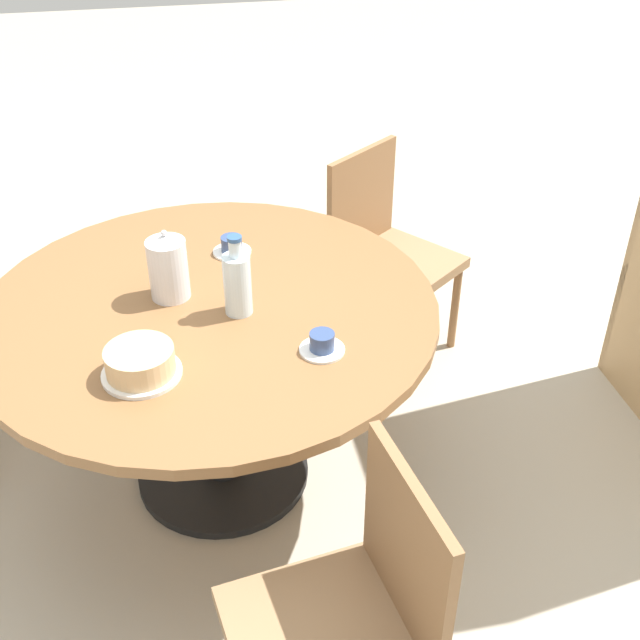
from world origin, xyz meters
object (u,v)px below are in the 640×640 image
object	(u,v)px
cake_main	(140,363)
chair_b	(386,251)
water_bottle	(237,282)
coffee_pot	(168,267)
cup_b	(322,344)
chair_a	(348,619)
cup_a	(232,247)

from	to	relation	value
cake_main	chair_b	bearing A→B (deg)	135.51
chair_b	cake_main	xyz separation A→B (m)	(0.97, -0.96, 0.30)
water_bottle	cake_main	size ratio (longest dim) A/B	1.18
chair_b	coffee_pot	xyz separation A→B (m)	(0.59, -0.86, 0.37)
chair_b	coffee_pot	distance (m)	1.11
water_bottle	chair_b	bearing A→B (deg)	137.22
chair_b	coffee_pot	bearing A→B (deg)	176.66
water_bottle	cake_main	distance (m)	0.39
chair_b	cake_main	world-z (taller)	chair_b
cake_main	cup_b	size ratio (longest dim) A/B	1.68
coffee_pot	chair_a	bearing A→B (deg)	17.33
coffee_pot	water_bottle	bearing A→B (deg)	56.87
coffee_pot	cup_a	distance (m)	0.33
chair_a	water_bottle	bearing A→B (deg)	178.92
coffee_pot	cup_a	size ratio (longest dim) A/B	1.78
cup_b	water_bottle	bearing A→B (deg)	-139.82
chair_a	coffee_pot	xyz separation A→B (m)	(-1.05, -0.33, 0.37)
water_bottle	cake_main	bearing A→B (deg)	-48.81
cup_a	chair_b	bearing A→B (deg)	118.90
chair_b	water_bottle	size ratio (longest dim) A/B	3.34
cup_a	cup_b	bearing A→B (deg)	17.37
coffee_pot	cup_b	distance (m)	0.55
water_bottle	cup_b	xyz separation A→B (m)	(0.24, 0.21, -0.08)
water_bottle	cup_a	size ratio (longest dim) A/B	1.99
chair_a	chair_b	size ratio (longest dim) A/B	1.00
water_bottle	cake_main	xyz separation A→B (m)	(0.26, -0.29, -0.06)
water_bottle	cake_main	world-z (taller)	water_bottle
coffee_pot	cup_b	world-z (taller)	coffee_pot
chair_a	coffee_pot	distance (m)	1.16
coffee_pot	cup_b	xyz separation A→B (m)	(0.37, 0.40, -0.08)
chair_a	water_bottle	size ratio (longest dim) A/B	3.34
water_bottle	cup_a	xyz separation A→B (m)	(-0.36, 0.02, -0.08)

